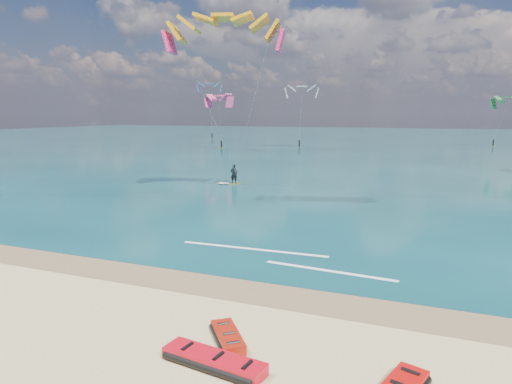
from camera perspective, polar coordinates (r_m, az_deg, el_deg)
ground at (r=53.99m, az=11.35°, el=2.34°), size 320.00×320.00×0.00m
wet_sand_strip at (r=19.57m, az=-8.88°, el=-10.91°), size 320.00×2.40×0.01m
sea at (r=117.30m, az=17.00°, el=6.09°), size 320.00×200.00×0.04m
packed_kite_left at (r=13.52m, az=-5.29°, el=-20.91°), size 3.37×1.56×0.41m
packed_kite_mid at (r=14.71m, az=-3.55°, el=-18.16°), size 2.09×2.27×0.36m
kitesurfer_main at (r=39.73m, az=-3.36°, el=11.55°), size 10.80×10.60×15.84m
shoreline_foam at (r=22.16m, az=3.43°, el=-8.19°), size 11.19×2.39×0.01m
distant_kites at (r=93.53m, az=10.42°, el=9.05°), size 84.40×31.32×14.13m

